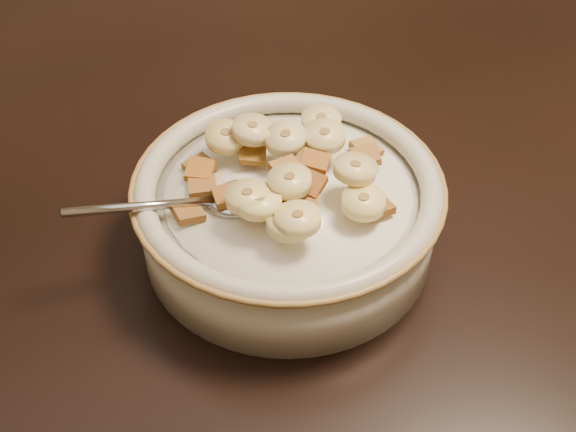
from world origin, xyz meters
name	(u,v)px	position (x,y,z in m)	size (l,w,h in m)	color
table	(267,121)	(0.00, 0.00, 0.73)	(1.40, 0.90, 0.04)	black
chair	(240,89)	(0.14, 0.48, 0.42)	(0.37, 0.37, 0.84)	#382918
cereal_bowl	(288,219)	(-0.05, -0.18, 0.78)	(0.22, 0.22, 0.05)	#B0AA93
milk	(288,193)	(-0.05, -0.18, 0.80)	(0.18, 0.18, 0.00)	white
spoon	(241,198)	(-0.09, -0.18, 0.81)	(0.04, 0.05, 0.01)	#A4A5A7
cereal_square_0	(253,153)	(-0.07, -0.14, 0.82)	(0.02, 0.02, 0.01)	#9D641B
cereal_square_1	(305,197)	(-0.05, -0.21, 0.82)	(0.02, 0.02, 0.01)	#9B5A2D
cereal_square_2	(313,140)	(-0.02, -0.14, 0.81)	(0.02, 0.02, 0.01)	brown
cereal_square_3	(248,202)	(-0.09, -0.19, 0.82)	(0.02, 0.02, 0.01)	#9A5523
cereal_square_4	(200,166)	(-0.11, -0.13, 0.81)	(0.02, 0.02, 0.01)	brown
cereal_square_5	(202,187)	(-0.11, -0.15, 0.81)	(0.02, 0.02, 0.01)	brown
cereal_square_6	(309,184)	(-0.05, -0.20, 0.83)	(0.02, 0.02, 0.01)	brown
cereal_square_7	(265,134)	(-0.05, -0.11, 0.81)	(0.02, 0.02, 0.01)	brown
cereal_square_8	(287,169)	(-0.06, -0.18, 0.83)	(0.02, 0.02, 0.01)	#9D6932
cereal_square_9	(366,148)	(0.02, -0.16, 0.81)	(0.02, 0.02, 0.01)	olive
cereal_square_10	(366,156)	(0.01, -0.17, 0.81)	(0.02, 0.02, 0.01)	brown
cereal_square_11	(276,212)	(-0.08, -0.21, 0.82)	(0.02, 0.02, 0.01)	brown
cereal_square_12	(377,207)	(-0.01, -0.22, 0.81)	(0.02, 0.02, 0.01)	brown
cereal_square_13	(262,198)	(-0.08, -0.19, 0.82)	(0.02, 0.02, 0.01)	brown
cereal_square_14	(200,170)	(-0.11, -0.14, 0.81)	(0.02, 0.02, 0.01)	#8D5B18
cereal_square_15	(315,162)	(-0.03, -0.18, 0.83)	(0.02, 0.02, 0.01)	brown
cereal_square_16	(268,201)	(-0.08, -0.20, 0.82)	(0.02, 0.02, 0.01)	brown
cereal_square_17	(243,139)	(-0.06, -0.11, 0.81)	(0.02, 0.02, 0.01)	brown
cereal_square_18	(188,212)	(-0.13, -0.18, 0.81)	(0.02, 0.02, 0.01)	brown
cereal_square_19	(310,160)	(-0.03, -0.17, 0.82)	(0.02, 0.02, 0.01)	olive
cereal_square_20	(228,196)	(-0.10, -0.18, 0.81)	(0.02, 0.02, 0.01)	brown
banana_slice_0	(363,202)	(-0.02, -0.23, 0.82)	(0.03, 0.03, 0.01)	#F0D887
banana_slice_1	(226,137)	(-0.08, -0.12, 0.82)	(0.03, 0.03, 0.01)	#F2CA75
banana_slice_2	(253,130)	(-0.06, -0.13, 0.83)	(0.03, 0.03, 0.01)	#FBDE89
banana_slice_3	(286,138)	(-0.04, -0.15, 0.83)	(0.03, 0.03, 0.01)	#FFF2AC
banana_slice_4	(247,197)	(-0.09, -0.20, 0.83)	(0.03, 0.03, 0.01)	#F5D076
banana_slice_5	(355,169)	(-0.01, -0.20, 0.83)	(0.03, 0.03, 0.01)	#D7BE89
banana_slice_6	(289,223)	(-0.07, -0.23, 0.82)	(0.03, 0.03, 0.01)	#D2C07C
banana_slice_7	(259,203)	(-0.09, -0.21, 0.83)	(0.03, 0.03, 0.01)	#F9E694
banana_slice_8	(321,122)	(-0.01, -0.14, 0.83)	(0.03, 0.03, 0.01)	#FBDF8D
banana_slice_9	(290,181)	(-0.06, -0.20, 0.83)	(0.03, 0.03, 0.01)	#FED983
banana_slice_10	(325,137)	(-0.02, -0.16, 0.83)	(0.03, 0.03, 0.01)	beige
banana_slice_11	(298,219)	(-0.07, -0.23, 0.83)	(0.03, 0.03, 0.01)	beige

